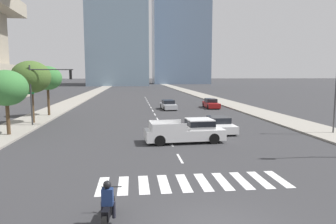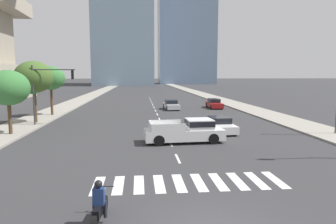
# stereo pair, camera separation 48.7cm
# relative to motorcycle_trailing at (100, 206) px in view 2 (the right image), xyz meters

# --- Properties ---
(sidewalk_east) EXTENTS (4.00, 260.00, 0.15)m
(sidewalk_east) POSITION_rel_motorcycle_trailing_xyz_m (16.79, 29.14, -0.51)
(sidewalk_east) COLOR gray
(sidewalk_east) RESTS_ON ground
(sidewalk_west) EXTENTS (4.00, 260.00, 0.15)m
(sidewalk_west) POSITION_rel_motorcycle_trailing_xyz_m (-9.74, 29.14, -0.51)
(sidewalk_west) COLOR gray
(sidewalk_west) RESTS_ON ground
(crosswalk_near) EXTENTS (8.55, 2.34, 0.01)m
(crosswalk_near) POSITION_rel_motorcycle_trailing_xyz_m (3.52, 3.46, -0.58)
(crosswalk_near) COLOR silver
(crosswalk_near) RESTS_ON ground
(lane_divider_center) EXTENTS (0.14, 50.00, 0.01)m
(lane_divider_center) POSITION_rel_motorcycle_trailing_xyz_m (3.52, 31.46, -0.58)
(lane_divider_center) COLOR silver
(lane_divider_center) RESTS_ON ground
(motorcycle_trailing) EXTENTS (0.70, 2.18, 1.49)m
(motorcycle_trailing) POSITION_rel_motorcycle_trailing_xyz_m (0.00, 0.00, 0.00)
(motorcycle_trailing) COLOR black
(motorcycle_trailing) RESTS_ON ground
(pickup_truck) EXTENTS (5.76, 2.30, 1.67)m
(pickup_truck) POSITION_rel_motorcycle_trailing_xyz_m (4.79, 11.71, 0.23)
(pickup_truck) COLOR silver
(pickup_truck) RESTS_ON ground
(sedan_red_0) EXTENTS (1.85, 4.83, 1.36)m
(sedan_red_0) POSITION_rel_motorcycle_trailing_xyz_m (12.29, 33.98, 0.04)
(sedan_red_0) COLOR maroon
(sedan_red_0) RESTS_ON ground
(sedan_white_1) EXTENTS (1.97, 4.51, 1.26)m
(sedan_white_1) POSITION_rel_motorcycle_trailing_xyz_m (8.16, 15.47, 0.00)
(sedan_white_1) COLOR silver
(sedan_white_1) RESTS_ON ground
(sedan_silver_2) EXTENTS (2.04, 4.60, 1.30)m
(sedan_silver_2) POSITION_rel_motorcycle_trailing_xyz_m (5.83, 32.84, 0.02)
(sedan_silver_2) COLOR #B7BABF
(sedan_silver_2) RESTS_ON ground
(traffic_signal_far) EXTENTS (4.20, 0.28, 5.58)m
(traffic_signal_far) POSITION_rel_motorcycle_trailing_xyz_m (-7.07, 19.91, 3.38)
(traffic_signal_far) COLOR #333335
(traffic_signal_far) RESTS_ON sidewalk_west
(street_tree_nearest) EXTENTS (3.29, 3.29, 5.07)m
(street_tree_nearest) POSITION_rel_motorcycle_trailing_xyz_m (-8.94, 15.43, 3.23)
(street_tree_nearest) COLOR #4C3823
(street_tree_nearest) RESTS_ON sidewalk_west
(street_tree_second) EXTENTS (3.69, 3.69, 6.05)m
(street_tree_second) POSITION_rel_motorcycle_trailing_xyz_m (-8.94, 21.48, 4.03)
(street_tree_second) COLOR #4C3823
(street_tree_second) RESTS_ON sidewalk_west
(street_tree_third) EXTENTS (3.25, 3.25, 5.70)m
(street_tree_third) POSITION_rel_motorcycle_trailing_xyz_m (-8.94, 27.22, 3.86)
(street_tree_third) COLOR #4C3823
(street_tree_third) RESTS_ON sidewalk_west
(office_tower_left_skyline) EXTENTS (26.74, 27.87, 83.78)m
(office_tower_left_skyline) POSITION_rel_motorcycle_trailing_xyz_m (-5.38, 135.78, 37.03)
(office_tower_left_skyline) COLOR #7A93A8
(office_tower_left_skyline) RESTS_ON ground
(office_tower_center_skyline) EXTENTS (29.97, 20.33, 87.64)m
(office_tower_center_skyline) POSITION_rel_motorcycle_trailing_xyz_m (27.25, 158.39, 37.65)
(office_tower_center_skyline) COLOR slate
(office_tower_center_skyline) RESTS_ON ground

